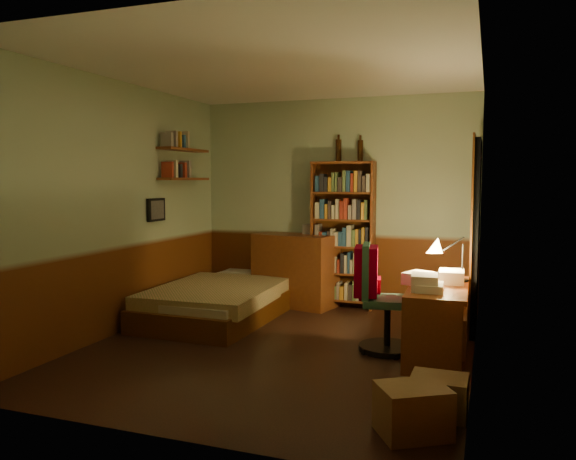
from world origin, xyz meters
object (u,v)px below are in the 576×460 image
(bed, at_px, (225,288))
(dresser, at_px, (295,270))
(desk, at_px, (438,321))
(cardboard_box_a, at_px, (413,411))
(mini_stereo, at_px, (313,229))
(desk_lamp, at_px, (463,247))
(cardboard_box_b, at_px, (439,395))
(office_chair, at_px, (388,301))
(bookshelf, at_px, (342,235))

(bed, height_order, dresser, dresser)
(desk, xyz_separation_m, cardboard_box_a, (-0.01, -1.65, -0.17))
(dresser, height_order, mini_stereo, mini_stereo)
(bed, height_order, desk_lamp, desk_lamp)
(cardboard_box_b, bearing_deg, bed, 142.03)
(mini_stereo, relative_size, desk, 0.19)
(mini_stereo, xyz_separation_m, office_chair, (1.24, -1.66, -0.49))
(dresser, bearing_deg, desk, -26.92)
(desk, height_order, cardboard_box_a, desk)
(mini_stereo, height_order, office_chair, mini_stereo)
(bookshelf, bearing_deg, desk, -54.96)
(desk_lamp, bearing_deg, office_chair, -176.44)
(desk_lamp, bearing_deg, cardboard_box_b, -112.70)
(dresser, xyz_separation_m, cardboard_box_b, (2.01, -2.83, -0.32))
(bookshelf, distance_m, cardboard_box_a, 3.61)
(bed, xyz_separation_m, desk_lamp, (2.67, -0.46, 0.64))
(mini_stereo, bearing_deg, office_chair, -54.10)
(bookshelf, xyz_separation_m, desk, (1.30, -1.63, -0.58))
(office_chair, bearing_deg, mini_stereo, 116.92)
(bookshelf, relative_size, cardboard_box_a, 4.37)
(desk, bearing_deg, office_chair, 176.74)
(dresser, relative_size, mini_stereo, 4.52)
(cardboard_box_b, bearing_deg, desk, 95.36)
(office_chair, relative_size, cardboard_box_b, 2.56)
(desk_lamp, relative_size, cardboard_box_a, 1.56)
(office_chair, relative_size, cardboard_box_a, 2.30)
(bookshelf, bearing_deg, mini_stereo, 170.84)
(bookshelf, distance_m, cardboard_box_b, 3.33)
(dresser, height_order, bookshelf, bookshelf)
(bookshelf, relative_size, desk, 1.50)
(mini_stereo, distance_m, desk, 2.47)
(cardboard_box_a, bearing_deg, desk_lamp, 84.38)
(desk, relative_size, cardboard_box_b, 3.24)
(mini_stereo, relative_size, desk_lamp, 0.35)
(desk_lamp, distance_m, office_chair, 0.86)
(bookshelf, height_order, cardboard_box_b, bookshelf)
(dresser, bearing_deg, desk_lamp, -18.64)
(bed, bearing_deg, cardboard_box_a, -42.94)
(dresser, distance_m, mini_stereo, 0.56)
(bed, relative_size, bookshelf, 1.23)
(mini_stereo, relative_size, office_chair, 0.24)
(desk_lamp, xyz_separation_m, cardboard_box_a, (-0.19, -1.95, -0.81))
(bed, height_order, desk, bed)
(desk, bearing_deg, mini_stereo, 134.07)
(cardboard_box_b, bearing_deg, office_chair, 113.95)
(cardboard_box_a, bearing_deg, desk, 89.76)
(desk, bearing_deg, dresser, 139.30)
(cardboard_box_b, bearing_deg, bookshelf, 115.96)
(dresser, distance_m, cardboard_box_b, 3.48)
(cardboard_box_b, bearing_deg, desk_lamp, 87.64)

